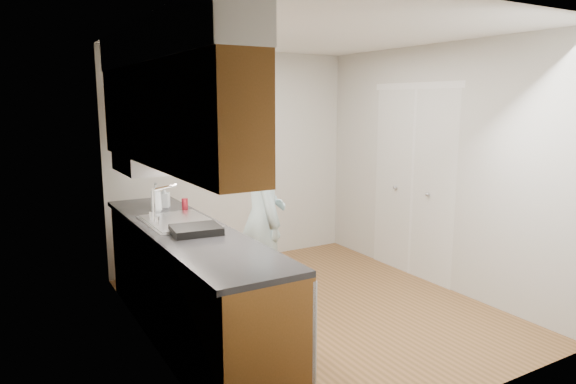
# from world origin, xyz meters

# --- Properties ---
(floor) EXTENTS (3.50, 3.50, 0.00)m
(floor) POSITION_xyz_m (0.00, 0.00, 0.00)
(floor) COLOR brown
(floor) RESTS_ON ground
(ceiling) EXTENTS (3.50, 3.50, 0.00)m
(ceiling) POSITION_xyz_m (0.00, 0.00, 2.50)
(ceiling) COLOR white
(ceiling) RESTS_ON wall_left
(wall_left) EXTENTS (0.02, 3.50, 2.50)m
(wall_left) POSITION_xyz_m (-1.50, 0.00, 1.25)
(wall_left) COLOR beige
(wall_left) RESTS_ON floor
(wall_right) EXTENTS (0.02, 3.50, 2.50)m
(wall_right) POSITION_xyz_m (1.50, 0.00, 1.25)
(wall_right) COLOR beige
(wall_right) RESTS_ON floor
(wall_back) EXTENTS (3.00, 0.02, 2.50)m
(wall_back) POSITION_xyz_m (0.00, 1.75, 1.25)
(wall_back) COLOR beige
(wall_back) RESTS_ON floor
(counter) EXTENTS (0.64, 2.80, 1.30)m
(counter) POSITION_xyz_m (-1.20, -0.00, 0.49)
(counter) COLOR brown
(counter) RESTS_ON floor
(upper_cabinets) EXTENTS (0.47, 2.80, 1.21)m
(upper_cabinets) POSITION_xyz_m (-1.33, 0.05, 1.95)
(upper_cabinets) COLOR brown
(upper_cabinets) RESTS_ON wall_left
(closet_door) EXTENTS (0.02, 1.22, 2.05)m
(closet_door) POSITION_xyz_m (1.49, 0.30, 1.02)
(closet_door) COLOR white
(closet_door) RESTS_ON wall_right
(floor_mat) EXTENTS (0.59, 0.94, 0.02)m
(floor_mat) POSITION_xyz_m (-0.45, 0.15, 0.01)
(floor_mat) COLOR slate
(floor_mat) RESTS_ON floor
(person) EXTENTS (0.63, 0.80, 2.00)m
(person) POSITION_xyz_m (-0.45, 0.15, 1.02)
(person) COLOR #9FBDC1
(person) RESTS_ON floor_mat
(soap_bottle_a) EXTENTS (0.11, 0.11, 0.26)m
(soap_bottle_a) POSITION_xyz_m (-1.24, 0.69, 1.07)
(soap_bottle_a) COLOR white
(soap_bottle_a) RESTS_ON counter
(soap_bottle_b) EXTENTS (0.12, 0.12, 0.20)m
(soap_bottle_b) POSITION_xyz_m (-1.12, 0.85, 1.04)
(soap_bottle_b) COLOR white
(soap_bottle_b) RESTS_ON counter
(soda_can) EXTENTS (0.07, 0.07, 0.10)m
(soda_can) POSITION_xyz_m (-0.99, 0.65, 0.99)
(soda_can) COLOR maroon
(soda_can) RESTS_ON counter
(dish_rack) EXTENTS (0.39, 0.34, 0.06)m
(dish_rack) POSITION_xyz_m (-1.21, -0.22, 0.97)
(dish_rack) COLOR black
(dish_rack) RESTS_ON counter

